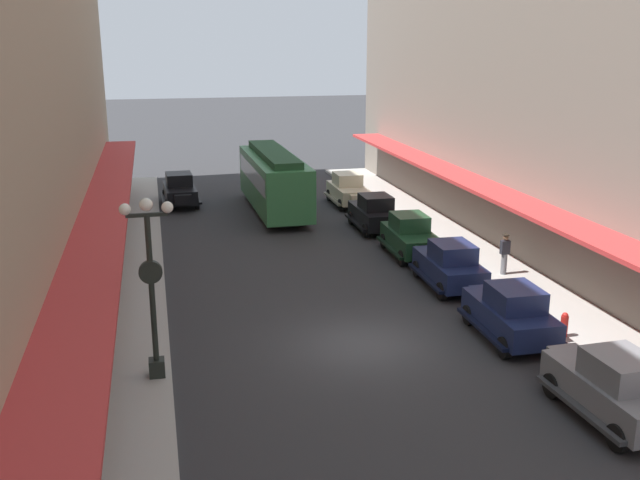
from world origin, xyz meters
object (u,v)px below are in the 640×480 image
(parked_car_1, at_px, (374,212))
(fire_hydrant, at_px, (564,324))
(streetcar, at_px, (274,179))
(lamp_post_with_clock, at_px, (151,281))
(pedestrian_2, at_px, (505,254))
(parked_car_4, at_px, (614,385))
(parked_car_6, at_px, (511,311))
(parked_car_3, at_px, (348,189))
(parked_car_5, at_px, (450,264))
(parked_car_0, at_px, (410,235))
(pedestrian_1, at_px, (67,408))
(parked_car_2, at_px, (180,189))
(pedestrian_0, at_px, (124,203))

(parked_car_1, bearing_deg, fire_hydrant, -83.03)
(streetcar, bearing_deg, lamp_post_with_clock, -108.93)
(fire_hydrant, distance_m, pedestrian_2, 6.37)
(parked_car_1, bearing_deg, parked_car_4, -89.11)
(parked_car_6, xyz_separation_m, pedestrian_2, (2.70, 5.71, 0.07))
(parked_car_3, bearing_deg, parked_car_5, -89.82)
(streetcar, bearing_deg, parked_car_0, -64.84)
(parked_car_3, bearing_deg, parked_car_1, -92.24)
(streetcar, relative_size, fire_hydrant, 11.74)
(parked_car_0, bearing_deg, parked_car_4, -89.80)
(parked_car_5, bearing_deg, parked_car_0, 90.32)
(parked_car_6, bearing_deg, parked_car_5, 89.00)
(parked_car_6, bearing_deg, pedestrian_1, -165.22)
(parked_car_5, xyz_separation_m, fire_hydrant, (1.52, -5.70, -0.38))
(parked_car_2, distance_m, parked_car_6, 24.04)
(parked_car_3, height_order, pedestrian_2, parked_car_3)
(fire_hydrant, bearing_deg, streetcar, 107.13)
(parked_car_6, xyz_separation_m, lamp_post_with_clock, (-11.14, -0.44, 2.04))
(parked_car_2, height_order, lamp_post_with_clock, lamp_post_with_clock)
(streetcar, bearing_deg, parked_car_6, -76.90)
(parked_car_6, distance_m, lamp_post_with_clock, 11.33)
(parked_car_1, xyz_separation_m, parked_car_5, (0.27, -8.97, 0.00))
(parked_car_1, relative_size, pedestrian_0, 2.60)
(lamp_post_with_clock, relative_size, pedestrian_0, 3.15)
(streetcar, height_order, pedestrian_1, streetcar)
(parked_car_0, bearing_deg, parked_car_1, 93.07)
(parked_car_4, relative_size, lamp_post_with_clock, 0.83)
(parked_car_4, height_order, lamp_post_with_clock, lamp_post_with_clock)
(parked_car_6, relative_size, pedestrian_0, 2.62)
(parked_car_3, height_order, pedestrian_0, parked_car_3)
(parked_car_0, distance_m, parked_car_5, 4.35)
(pedestrian_2, bearing_deg, parked_car_2, 126.69)
(parked_car_2, bearing_deg, pedestrian_1, -98.25)
(parked_car_0, xyz_separation_m, parked_car_2, (-9.57, 12.59, 0.00))
(parked_car_4, bearing_deg, lamp_post_with_clock, 156.89)
(lamp_post_with_clock, bearing_deg, pedestrian_2, 23.94)
(parked_car_4, distance_m, streetcar, 24.77)
(parked_car_4, bearing_deg, parked_car_6, 91.29)
(parked_car_0, height_order, pedestrian_1, parked_car_0)
(streetcar, bearing_deg, fire_hydrant, -72.87)
(parked_car_4, bearing_deg, streetcar, 100.62)
(parked_car_1, bearing_deg, pedestrian_1, -126.51)
(parked_car_1, height_order, pedestrian_1, parked_car_1)
(parked_car_6, distance_m, pedestrian_0, 22.64)
(streetcar, height_order, lamp_post_with_clock, lamp_post_with_clock)
(streetcar, bearing_deg, parked_car_2, 149.42)
(parked_car_1, distance_m, parked_car_2, 12.26)
(parked_car_5, distance_m, pedestrian_1, 15.86)
(parked_car_0, bearing_deg, lamp_post_with_clock, -138.45)
(parked_car_3, distance_m, pedestrian_2, 14.43)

